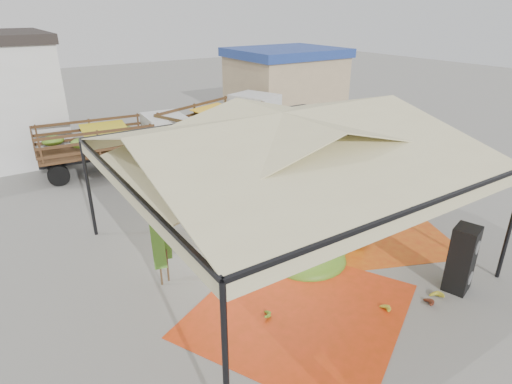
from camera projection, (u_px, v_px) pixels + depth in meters
ground at (280, 254)px, 12.03m from camera, size 90.00×90.00×0.00m
canopy_tent at (282, 141)px, 10.71m from camera, size 8.10×8.10×4.00m
building_tan at (285, 83)px, 26.19m from camera, size 6.30×5.30×4.10m
tarp_left at (300, 310)px, 9.80m from camera, size 6.00×5.91×0.01m
tarp_right at (373, 229)px, 13.33m from camera, size 5.28×5.39×0.01m
banana_heap at (299, 224)px, 12.40m from camera, size 6.72×6.23×1.15m
hand_yellow_a at (383, 308)px, 9.71m from camera, size 0.50×0.44×0.19m
hand_yellow_b at (437, 296)px, 10.13m from camera, size 0.54×0.50×0.20m
hand_red_a at (426, 301)px, 9.93m from camera, size 0.55×0.52×0.20m
hand_red_b at (368, 233)px, 12.94m from camera, size 0.48×0.42×0.19m
hand_green at (264, 313)px, 9.55m from camera, size 0.52×0.50×0.18m
hanging_bunches at (241, 164)px, 11.14m from camera, size 3.24×0.24×0.20m
speaker_stack at (462, 259)px, 10.21m from camera, size 0.74×0.69×1.69m
banana_leaves at (171, 280)px, 10.85m from camera, size 0.96×1.36×3.70m
vendor at (199, 184)px, 14.23m from camera, size 0.77×0.60×1.87m
truck_left at (120, 139)px, 17.97m from camera, size 6.17×2.59×2.06m
truck_right at (228, 120)px, 20.47m from camera, size 6.97×4.41×2.27m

